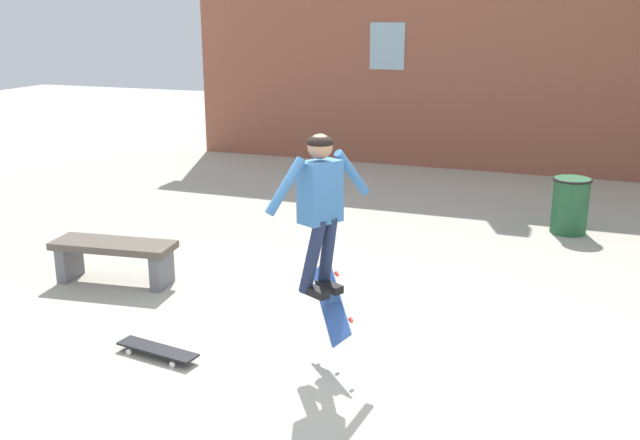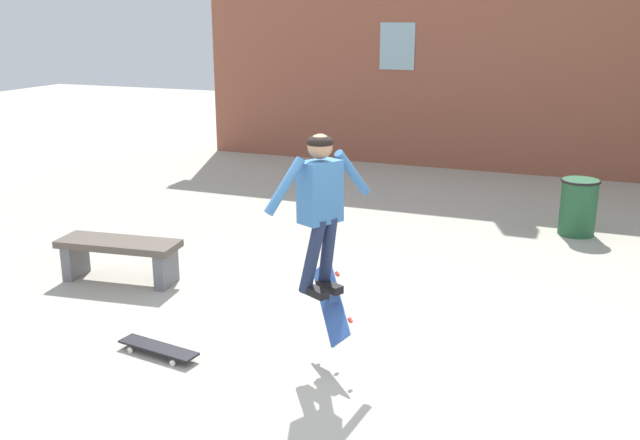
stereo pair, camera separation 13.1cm
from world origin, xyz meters
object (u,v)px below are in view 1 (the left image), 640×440
trash_bin (570,204)px  skateboard_flipping (331,302)px  park_bench (114,254)px  skateboard_resting (157,349)px  skater (320,200)px

trash_bin → skateboard_flipping: skateboard_flipping is taller
park_bench → skateboard_resting: size_ratio=1.74×
park_bench → skater: 3.22m
trash_bin → skater: size_ratio=0.57×
trash_bin → skater: skater is taller
skateboard_flipping → skateboard_resting: (-1.47, -0.54, -0.47)m
trash_bin → skater: (-1.96, -4.80, 1.06)m
skateboard_flipping → skater: bearing=-80.8°
trash_bin → skateboard_resting: bearing=-122.5°
trash_bin → skateboard_flipping: bearing=-111.7°
park_bench → skateboard_flipping: bearing=-23.7°
park_bench → skateboard_resting: park_bench is taller
park_bench → skater: size_ratio=1.04×
skater → skateboard_flipping: skater is taller
trash_bin → park_bench: bearing=-141.5°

